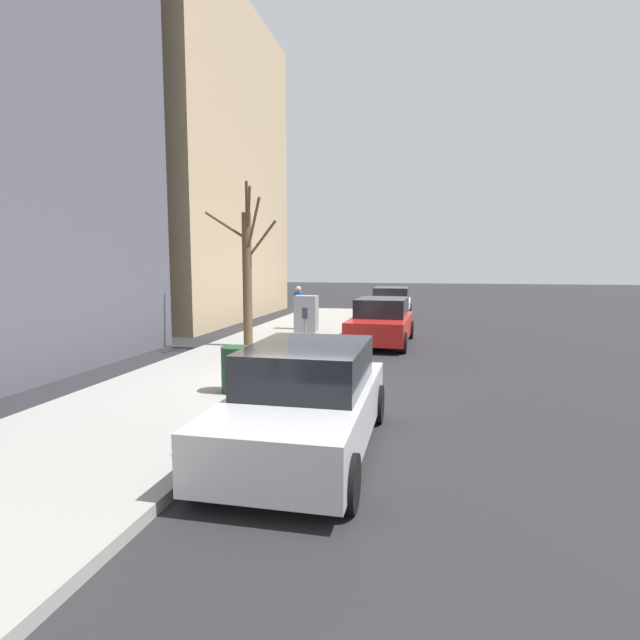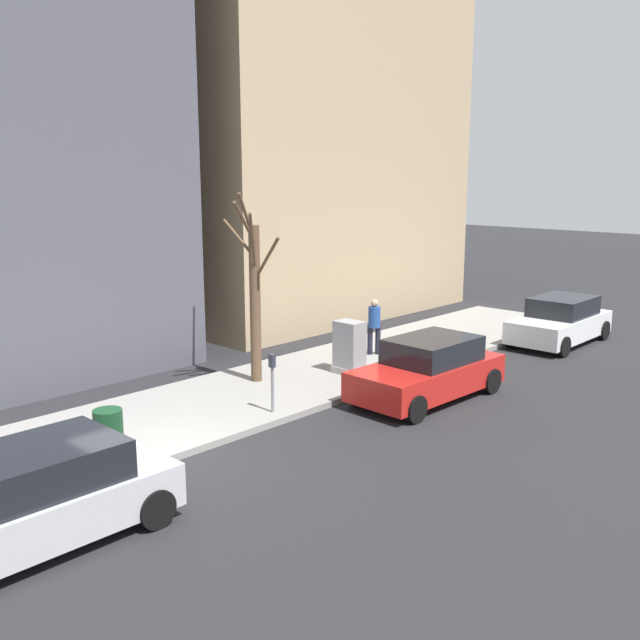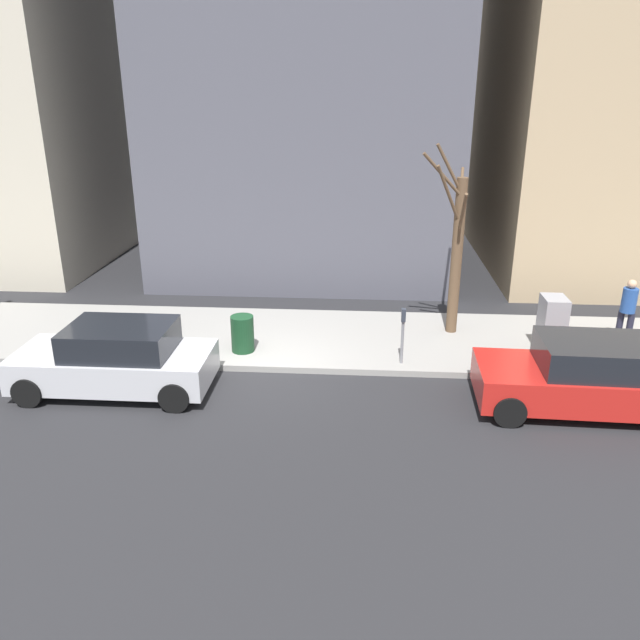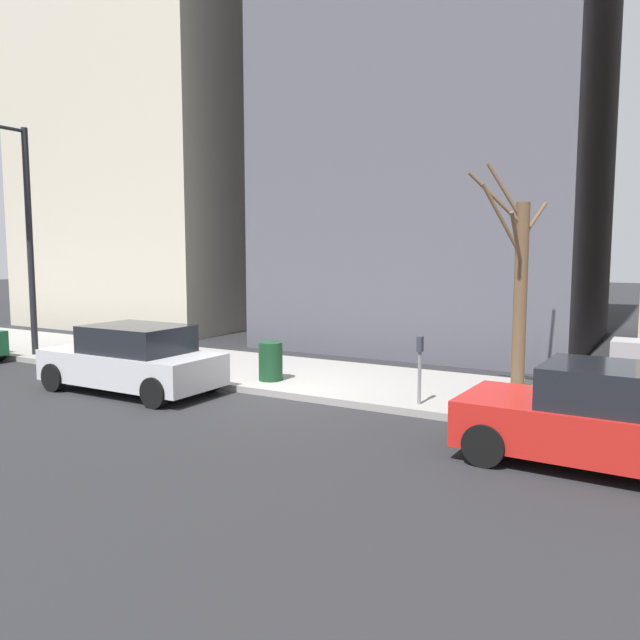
{
  "view_description": "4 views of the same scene",
  "coord_description": "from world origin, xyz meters",
  "px_view_note": "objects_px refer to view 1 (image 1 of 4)",
  "views": [
    {
      "loc": [
        -2.76,
        9.6,
        2.67
      ],
      "look_at": [
        -0.1,
        -2.67,
        1.24
      ],
      "focal_mm": 28.0,
      "sensor_mm": 36.0,
      "label": 1
    },
    {
      "loc": [
        -10.89,
        7.14,
        5.46
      ],
      "look_at": [
        1.78,
        -6.27,
        1.65
      ],
      "focal_mm": 40.0,
      "sensor_mm": 36.0,
      "label": 2
    },
    {
      "loc": [
        -13.06,
        -2.36,
        6.27
      ],
      "look_at": [
        1.4,
        -1.32,
        0.82
      ],
      "focal_mm": 35.0,
      "sensor_mm": 36.0,
      "label": 3
    },
    {
      "loc": [
        -10.99,
        -7.62,
        3.14
      ],
      "look_at": [
        1.63,
        -0.37,
        1.55
      ],
      "focal_mm": 35.0,
      "sensor_mm": 36.0,
      "label": 4
    }
  ],
  "objects_px": {
    "parked_car_red": "(381,322)",
    "parking_meter": "(305,327)",
    "bare_tree": "(247,272)",
    "trash_bin": "(236,369)",
    "parked_car_white": "(391,304)",
    "parked_car_silver": "(306,401)",
    "pedestrian_near_meter": "(298,305)",
    "utility_box": "(306,317)",
    "office_tower_left": "(131,169)"
  },
  "relations": [
    {
      "from": "parked_car_silver",
      "to": "bare_tree",
      "type": "relative_size",
      "value": 0.86
    },
    {
      "from": "parked_car_red",
      "to": "office_tower_left",
      "type": "relative_size",
      "value": 0.29
    },
    {
      "from": "parked_car_red",
      "to": "utility_box",
      "type": "xyz_separation_m",
      "value": [
        2.57,
        -0.01,
        0.11
      ]
    },
    {
      "from": "parked_car_silver",
      "to": "trash_bin",
      "type": "bearing_deg",
      "value": -49.83
    },
    {
      "from": "trash_bin",
      "to": "office_tower_left",
      "type": "bearing_deg",
      "value": -51.58
    },
    {
      "from": "parked_car_red",
      "to": "parking_meter",
      "type": "bearing_deg",
      "value": 66.34
    },
    {
      "from": "utility_box",
      "to": "trash_bin",
      "type": "distance_m",
      "value": 7.48
    },
    {
      "from": "trash_bin",
      "to": "pedestrian_near_meter",
      "type": "relative_size",
      "value": 0.54
    },
    {
      "from": "parked_car_silver",
      "to": "parking_meter",
      "type": "distance_m",
      "value": 6.42
    },
    {
      "from": "parked_car_white",
      "to": "parked_car_red",
      "type": "xyz_separation_m",
      "value": [
        -0.25,
        7.77,
        0.0
      ]
    },
    {
      "from": "office_tower_left",
      "to": "parked_car_white",
      "type": "bearing_deg",
      "value": -172.7
    },
    {
      "from": "utility_box",
      "to": "office_tower_left",
      "type": "xyz_separation_m",
      "value": [
        10.39,
        -6.13,
        6.43
      ]
    },
    {
      "from": "bare_tree",
      "to": "trash_bin",
      "type": "bearing_deg",
      "value": 107.83
    },
    {
      "from": "parked_car_red",
      "to": "pedestrian_near_meter",
      "type": "relative_size",
      "value": 2.56
    },
    {
      "from": "parked_car_silver",
      "to": "trash_bin",
      "type": "relative_size",
      "value": 4.67
    },
    {
      "from": "parked_car_red",
      "to": "parking_meter",
      "type": "height_order",
      "value": "parked_car_red"
    },
    {
      "from": "parking_meter",
      "to": "pedestrian_near_meter",
      "type": "xyz_separation_m",
      "value": [
        1.67,
        -5.67,
        0.11
      ]
    },
    {
      "from": "bare_tree",
      "to": "utility_box",
      "type": "bearing_deg",
      "value": -120.04
    },
    {
      "from": "parked_car_red",
      "to": "pedestrian_near_meter",
      "type": "xyz_separation_m",
      "value": [
        3.39,
        -2.07,
        0.35
      ]
    },
    {
      "from": "parked_car_white",
      "to": "parked_car_silver",
      "type": "relative_size",
      "value": 1.0
    },
    {
      "from": "parked_car_white",
      "to": "trash_bin",
      "type": "relative_size",
      "value": 4.69
    },
    {
      "from": "trash_bin",
      "to": "utility_box",
      "type": "bearing_deg",
      "value": -86.93
    },
    {
      "from": "trash_bin",
      "to": "parked_car_silver",
      "type": "bearing_deg",
      "value": 130.25
    },
    {
      "from": "parked_car_red",
      "to": "bare_tree",
      "type": "height_order",
      "value": "bare_tree"
    },
    {
      "from": "parked_car_red",
      "to": "office_tower_left",
      "type": "bearing_deg",
      "value": -23.47
    },
    {
      "from": "office_tower_left",
      "to": "bare_tree",
      "type": "bearing_deg",
      "value": 137.45
    },
    {
      "from": "parked_car_red",
      "to": "parked_car_silver",
      "type": "bearing_deg",
      "value": 90.92
    },
    {
      "from": "parked_car_white",
      "to": "parking_meter",
      "type": "xyz_separation_m",
      "value": [
        1.48,
        11.38,
        0.24
      ]
    },
    {
      "from": "parked_car_white",
      "to": "parking_meter",
      "type": "distance_m",
      "value": 11.47
    },
    {
      "from": "bare_tree",
      "to": "pedestrian_near_meter",
      "type": "distance_m",
      "value": 4.51
    },
    {
      "from": "parked_car_red",
      "to": "trash_bin",
      "type": "distance_m",
      "value": 7.77
    },
    {
      "from": "utility_box",
      "to": "office_tower_left",
      "type": "distance_m",
      "value": 13.67
    },
    {
      "from": "parked_car_white",
      "to": "bare_tree",
      "type": "height_order",
      "value": "bare_tree"
    },
    {
      "from": "utility_box",
      "to": "bare_tree",
      "type": "xyz_separation_m",
      "value": [
        1.29,
        2.22,
        1.56
      ]
    },
    {
      "from": "parked_car_white",
      "to": "pedestrian_near_meter",
      "type": "relative_size",
      "value": 2.54
    },
    {
      "from": "parked_car_white",
      "to": "trash_bin",
      "type": "distance_m",
      "value": 15.35
    },
    {
      "from": "bare_tree",
      "to": "office_tower_left",
      "type": "distance_m",
      "value": 13.28
    },
    {
      "from": "parking_meter",
      "to": "trash_bin",
      "type": "xyz_separation_m",
      "value": [
        0.45,
        3.85,
        -0.38
      ]
    },
    {
      "from": "parking_meter",
      "to": "bare_tree",
      "type": "height_order",
      "value": "bare_tree"
    },
    {
      "from": "utility_box",
      "to": "pedestrian_near_meter",
      "type": "distance_m",
      "value": 2.23
    },
    {
      "from": "parked_car_white",
      "to": "bare_tree",
      "type": "bearing_deg",
      "value": 69.41
    },
    {
      "from": "parked_car_silver",
      "to": "utility_box",
      "type": "xyz_separation_m",
      "value": [
        2.41,
        -9.84,
        0.11
      ]
    },
    {
      "from": "parked_car_white",
      "to": "parked_car_silver",
      "type": "distance_m",
      "value": 17.6
    },
    {
      "from": "bare_tree",
      "to": "trash_bin",
      "type": "relative_size",
      "value": 5.41
    },
    {
      "from": "parked_car_silver",
      "to": "office_tower_left",
      "type": "distance_m",
      "value": 21.49
    },
    {
      "from": "parked_car_silver",
      "to": "bare_tree",
      "type": "distance_m",
      "value": 8.63
    },
    {
      "from": "parked_car_red",
      "to": "utility_box",
      "type": "bearing_deg",
      "value": 1.65
    },
    {
      "from": "parked_car_red",
      "to": "office_tower_left",
      "type": "height_order",
      "value": "office_tower_left"
    },
    {
      "from": "pedestrian_near_meter",
      "to": "office_tower_left",
      "type": "relative_size",
      "value": 0.11
    },
    {
      "from": "parked_car_silver",
      "to": "office_tower_left",
      "type": "height_order",
      "value": "office_tower_left"
    }
  ]
}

